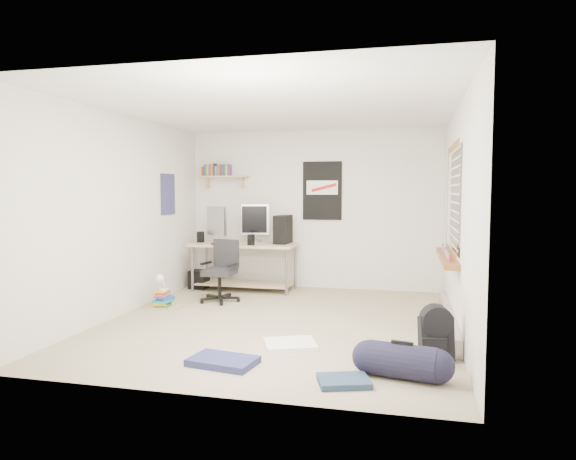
% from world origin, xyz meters
% --- Properties ---
extents(floor, '(4.00, 4.50, 0.01)m').
position_xyz_m(floor, '(0.00, 0.00, -0.01)').
color(floor, gray).
rests_on(floor, ground).
extents(ceiling, '(4.00, 4.50, 0.01)m').
position_xyz_m(ceiling, '(0.00, 0.00, 2.50)').
color(ceiling, white).
rests_on(ceiling, ground).
extents(back_wall, '(4.00, 0.01, 2.50)m').
position_xyz_m(back_wall, '(0.00, 2.25, 1.25)').
color(back_wall, silver).
rests_on(back_wall, ground).
extents(left_wall, '(0.01, 4.50, 2.50)m').
position_xyz_m(left_wall, '(-2.00, 0.00, 1.25)').
color(left_wall, silver).
rests_on(left_wall, ground).
extents(right_wall, '(0.01, 4.50, 2.50)m').
position_xyz_m(right_wall, '(2.00, 0.00, 1.25)').
color(right_wall, silver).
rests_on(right_wall, ground).
extents(desk, '(1.68, 0.85, 0.74)m').
position_xyz_m(desk, '(-1.00, 1.80, 0.36)').
color(desk, '#C4BC88').
rests_on(desk, floor).
extents(monitor_left, '(0.41, 0.29, 0.45)m').
position_xyz_m(monitor_left, '(-1.43, 1.73, 0.97)').
color(monitor_left, '#B2B3B8').
rests_on(monitor_left, desk).
extents(monitor_right, '(0.45, 0.22, 0.48)m').
position_xyz_m(monitor_right, '(-0.88, 2.00, 0.98)').
color(monitor_right, '#939397').
rests_on(monitor_right, desk).
extents(pc_tower, '(0.22, 0.42, 0.43)m').
position_xyz_m(pc_tower, '(-0.41, 1.90, 0.96)').
color(pc_tower, black).
rests_on(pc_tower, desk).
extents(keyboard, '(0.38, 0.18, 0.02)m').
position_xyz_m(keyboard, '(-1.24, 1.51, 0.75)').
color(keyboard, black).
rests_on(keyboard, desk).
extents(speaker_left, '(0.11, 0.11, 0.17)m').
position_xyz_m(speaker_left, '(-1.71, 1.75, 0.82)').
color(speaker_left, black).
rests_on(speaker_left, desk).
extents(speaker_right, '(0.10, 0.10, 0.16)m').
position_xyz_m(speaker_right, '(-0.80, 1.51, 0.82)').
color(speaker_right, black).
rests_on(speaker_right, desk).
extents(office_chair, '(0.66, 0.66, 0.87)m').
position_xyz_m(office_chair, '(-1.08, 0.91, 0.49)').
color(office_chair, black).
rests_on(office_chair, floor).
extents(wall_shelf, '(0.80, 0.22, 0.24)m').
position_xyz_m(wall_shelf, '(-1.45, 2.14, 1.78)').
color(wall_shelf, tan).
rests_on(wall_shelf, back_wall).
extents(poster_back_wall, '(0.62, 0.03, 0.92)m').
position_xyz_m(poster_back_wall, '(0.15, 2.23, 1.55)').
color(poster_back_wall, black).
rests_on(poster_back_wall, back_wall).
extents(poster_left_wall, '(0.02, 0.42, 0.60)m').
position_xyz_m(poster_left_wall, '(-1.99, 1.20, 1.50)').
color(poster_left_wall, navy).
rests_on(poster_left_wall, left_wall).
extents(window, '(0.10, 1.50, 1.26)m').
position_xyz_m(window, '(1.95, 0.30, 1.45)').
color(window, brown).
rests_on(window, right_wall).
extents(baseboard_heater, '(0.08, 2.50, 0.18)m').
position_xyz_m(baseboard_heater, '(1.96, 0.30, 0.09)').
color(baseboard_heater, '#B7B2A8').
rests_on(baseboard_heater, floor).
extents(backpack, '(0.33, 0.29, 0.40)m').
position_xyz_m(backpack, '(1.75, -0.97, 0.20)').
color(backpack, black).
rests_on(backpack, floor).
extents(duffel_bag, '(0.34, 0.34, 0.57)m').
position_xyz_m(duffel_bag, '(1.45, -1.53, 0.14)').
color(duffel_bag, black).
rests_on(duffel_bag, floor).
extents(tshirt, '(0.62, 0.58, 0.04)m').
position_xyz_m(tshirt, '(0.35, -0.88, 0.02)').
color(tshirt, white).
rests_on(tshirt, floor).
extents(jeans_a, '(0.64, 0.46, 0.06)m').
position_xyz_m(jeans_a, '(-0.11, -1.55, 0.03)').
color(jeans_a, navy).
rests_on(jeans_a, floor).
extents(jeans_b, '(0.48, 0.42, 0.05)m').
position_xyz_m(jeans_b, '(1.00, -1.77, 0.03)').
color(jeans_b, '#23364F').
rests_on(jeans_b, floor).
extents(book_stack, '(0.52, 0.47, 0.29)m').
position_xyz_m(book_stack, '(-1.68, 0.41, 0.15)').
color(book_stack, brown).
rests_on(book_stack, floor).
extents(desk_lamp, '(0.14, 0.21, 0.20)m').
position_xyz_m(desk_lamp, '(-1.66, 0.39, 0.38)').
color(desk_lamp, white).
rests_on(desk_lamp, book_stack).
extents(subwoofer, '(0.27, 0.27, 0.30)m').
position_xyz_m(subwoofer, '(-1.75, 1.76, 0.14)').
color(subwoofer, black).
rests_on(subwoofer, floor).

